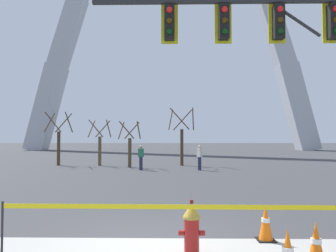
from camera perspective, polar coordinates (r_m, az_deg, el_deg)
ground_plane at (r=7.08m, az=-2.64°, el=-19.12°), size 240.00×240.00×0.00m
fire_hydrant at (r=5.93m, az=4.17°, el=-17.79°), size 0.46×0.48×0.99m
caution_tape_barrier at (r=5.72m, az=3.59°, el=-16.04°), size 6.43×0.10×0.98m
traffic_cone_mid_sidewalk at (r=6.04m, az=24.59°, el=-18.40°), size 0.36×0.36×0.73m
traffic_cone_curb_edge at (r=7.10m, az=16.78°, el=-15.99°), size 0.36×0.36×0.73m
traffic_signal_gantry at (r=9.13m, az=21.47°, el=12.85°), size 7.82×0.44×6.00m
monument_arch at (r=57.88m, az=0.54°, el=18.05°), size 48.86×3.18×50.85m
tree_far_left at (r=25.80m, az=-18.66°, el=-2.63°), size 1.85×1.86×3.99m
tree_left_mid at (r=24.74m, az=-11.90°, el=-3.33°), size 1.58×1.59×3.41m
tree_center_left at (r=22.93m, az=-6.74°, el=-3.67°), size 1.50×1.51×3.23m
tree_center_right at (r=24.31m, az=2.43°, el=-2.49°), size 1.97×1.98×4.27m
pedestrian_walking_left at (r=20.92m, az=5.57°, el=-5.51°), size 0.35×0.39×1.59m
pedestrian_standing_center at (r=20.98m, az=-4.78°, el=-5.50°), size 0.39×0.37×1.59m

